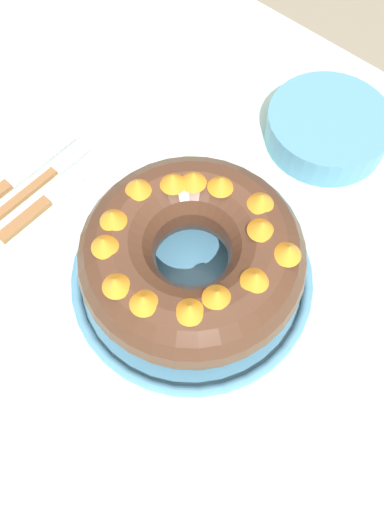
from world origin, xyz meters
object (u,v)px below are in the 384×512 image
serving_knife (6,186)px  bundt_cake (192,255)px  side_bowl (327,128)px  serving_dish (192,276)px  cake_knife (46,202)px  fork (39,183)px

serving_knife → bundt_cake: bearing=12.2°
serving_knife → side_bowl: side_bowl is taller
serving_dish → side_bowl: bearing=91.4°
serving_dish → serving_knife: bearing=-166.8°
serving_dish → bundt_cake: size_ratio=1.14×
serving_dish → side_bowl: (-0.01, 0.29, 0.01)m
serving_dish → cake_knife: (-0.22, -0.05, -0.01)m
serving_dish → fork: 0.25m
serving_dish → fork: serving_dish is taller
serving_knife → side_bowl: bearing=51.8°
side_bowl → cake_knife: bearing=-122.2°
fork → serving_knife: 0.04m
fork → side_bowl: bearing=49.8°
serving_knife → serving_dish: bearing=12.2°
bundt_cake → fork: bearing=-172.4°
serving_dish → cake_knife: 0.22m
serving_dish → cake_knife: serving_dish is taller
bundt_cake → cake_knife: bearing=-168.2°
cake_knife → serving_dish: bearing=15.9°
cake_knife → bundt_cake: bearing=15.9°
bundt_cake → serving_knife: bundt_cake is taller
fork → serving_knife: serving_knife is taller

